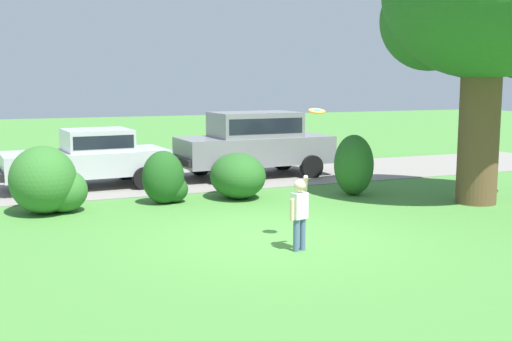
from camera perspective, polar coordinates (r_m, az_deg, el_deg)
ground_plane at (r=11.75m, az=2.07°, el=-5.95°), size 80.00×80.00×0.00m
driveway_strip at (r=18.33m, az=-7.20°, el=-0.89°), size 28.00×4.40×0.02m
oak_tree_large at (r=15.83m, az=19.91°, el=13.92°), size 4.96×4.61×6.79m
shrub_near_tree at (r=14.43m, az=-18.11°, el=-1.01°), size 1.63×1.65×1.46m
shrub_centre_left at (r=14.95m, az=-8.09°, el=-0.84°), size 1.09×0.85×1.24m
shrub_centre at (r=15.44m, az=-1.64°, el=-0.47°), size 1.32×1.57×1.11m
shrub_centre_right at (r=16.05m, az=8.72°, el=0.49°), size 0.96×1.06×1.51m
parked_sedan at (r=17.47m, az=-14.67°, el=1.24°), size 4.51×2.31×1.56m
parked_suv at (r=18.83m, az=-0.10°, el=2.68°), size 4.75×2.20×1.92m
child_thrower at (r=10.69m, az=3.91°, el=-3.43°), size 0.42×0.33×1.29m
frisbee at (r=10.88m, az=5.47°, el=5.31°), size 0.28×0.28×0.09m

